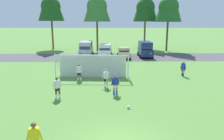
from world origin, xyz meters
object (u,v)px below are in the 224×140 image
object	(u,v)px
soccer_goal	(92,65)
player_winger_right	(183,69)
soccer_ball	(129,107)
player_striker_near	(57,88)
parked_car_slot_center_left	(124,53)
player_midfield_center	(106,78)
player_defender_far	(79,72)
parked_car_slot_far_left	(86,49)
player_winger_left	(115,85)
parked_car_slot_left	(105,51)
parked_car_slot_center	(145,49)

from	to	relation	value
soccer_goal	player_winger_right	bearing A→B (deg)	1.93
soccer_ball	player_striker_near	xyz separation A→B (m)	(-5.18, 2.13, 0.71)
soccer_ball	player_winger_right	size ratio (longest dim) A/B	0.13
parked_car_slot_center_left	player_striker_near	bearing A→B (deg)	-109.02
player_midfield_center	player_defender_far	distance (m)	3.52
player_winger_right	parked_car_slot_center_left	xyz separation A→B (m)	(-5.44, 11.96, 0.05)
player_midfield_center	parked_car_slot_far_left	world-z (taller)	parked_car_slot_far_left
player_winger_left	parked_car_slot_center_left	world-z (taller)	parked_car_slot_center_left
parked_car_slot_left	parked_car_slot_center	bearing A→B (deg)	2.70
player_striker_near	parked_car_slot_left	world-z (taller)	parked_car_slot_left
player_defender_far	parked_car_slot_left	distance (m)	14.48
soccer_goal	player_defender_far	bearing A→B (deg)	-135.05
player_striker_near	player_midfield_center	distance (m)	4.52
player_defender_far	player_midfield_center	bearing A→B (deg)	-41.45
soccer_goal	parked_car_slot_center_left	bearing A→B (deg)	71.26
parked_car_slot_left	parked_car_slot_far_left	bearing A→B (deg)	164.88
player_midfield_center	parked_car_slot_center_left	world-z (taller)	parked_car_slot_center_left
soccer_ball	parked_car_slot_far_left	world-z (taller)	parked_car_slot_far_left
soccer_ball	soccer_goal	distance (m)	8.96
parked_car_slot_far_left	soccer_goal	bearing A→B (deg)	-81.80
soccer_goal	player_striker_near	xyz separation A→B (m)	(-2.22, -6.25, -0.47)
player_striker_near	parked_car_slot_left	xyz separation A→B (m)	(3.42, 19.29, 0.29)
player_striker_near	soccer_goal	bearing A→B (deg)	70.43
player_defender_far	parked_car_slot_far_left	bearing A→B (deg)	92.94
parked_car_slot_far_left	parked_car_slot_center	distance (m)	9.80
player_striker_near	parked_car_slot_center	size ratio (longest dim) A/B	0.34
parked_car_slot_left	parked_car_slot_center_left	world-z (taller)	parked_car_slot_left
parked_car_slot_far_left	parked_car_slot_center_left	distance (m)	6.40
parked_car_slot_far_left	parked_car_slot_center_left	size ratio (longest dim) A/B	1.15
player_defender_far	parked_car_slot_left	world-z (taller)	parked_car_slot_left
soccer_ball	player_winger_left	distance (m)	3.06
player_winger_right	player_winger_left	bearing A→B (deg)	-141.89
player_striker_near	player_defender_far	world-z (taller)	same
player_midfield_center	player_winger_right	bearing A→B (deg)	25.36
soccer_goal	player_winger_left	bearing A→B (deg)	-68.47
player_winger_left	player_winger_right	size ratio (longest dim) A/B	1.00
parked_car_slot_center	player_midfield_center	bearing A→B (deg)	-110.63
player_defender_far	parked_car_slot_center	size ratio (longest dim) A/B	0.34
soccer_ball	soccer_goal	size ratio (longest dim) A/B	0.03
parked_car_slot_center	player_winger_left	bearing A→B (deg)	-106.56
player_winger_left	player_midfield_center	bearing A→B (deg)	111.30
player_striker_near	player_midfield_center	size ratio (longest dim) A/B	1.00
parked_car_slot_far_left	soccer_ball	bearing A→B (deg)	-77.44
player_winger_left	parked_car_slot_center_left	bearing A→B (deg)	83.61
player_defender_far	player_winger_right	world-z (taller)	same
player_winger_right	parked_car_slot_left	distance (m)	15.25
soccer_ball	player_defender_far	xyz separation A→B (m)	(-4.19, 7.15, 0.71)
player_winger_right	parked_car_slot_center_left	size ratio (longest dim) A/B	0.39
soccer_goal	parked_car_slot_center	bearing A→B (deg)	59.78
parked_car_slot_center_left	soccer_goal	bearing A→B (deg)	-108.74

